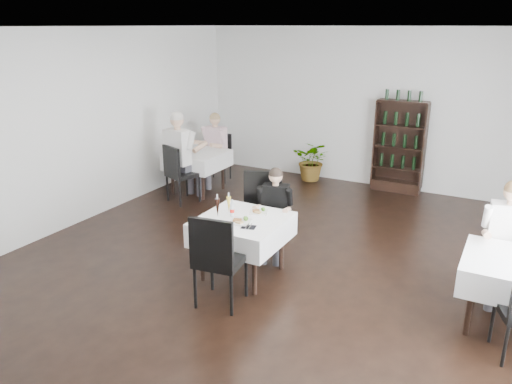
{
  "coord_description": "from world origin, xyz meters",
  "views": [
    {
      "loc": [
        2.54,
        -4.93,
        3.02
      ],
      "look_at": [
        -0.22,
        0.2,
        1.06
      ],
      "focal_mm": 35.0,
      "sensor_mm": 36.0,
      "label": 1
    }
  ],
  "objects_px": {
    "main_table": "(242,229)",
    "diner_main": "(274,207)",
    "wine_shelf": "(399,148)",
    "potted_tree": "(313,161)"
  },
  "relations": [
    {
      "from": "wine_shelf",
      "to": "main_table",
      "type": "height_order",
      "value": "wine_shelf"
    },
    {
      "from": "wine_shelf",
      "to": "diner_main",
      "type": "distance_m",
      "value": 3.75
    },
    {
      "from": "potted_tree",
      "to": "main_table",
      "type": "bearing_deg",
      "value": -79.67
    },
    {
      "from": "main_table",
      "to": "diner_main",
      "type": "bearing_deg",
      "value": 79.51
    },
    {
      "from": "wine_shelf",
      "to": "diner_main",
      "type": "bearing_deg",
      "value": -102.01
    },
    {
      "from": "wine_shelf",
      "to": "main_table",
      "type": "distance_m",
      "value": 4.41
    },
    {
      "from": "potted_tree",
      "to": "diner_main",
      "type": "relative_size",
      "value": 0.66
    },
    {
      "from": "diner_main",
      "to": "main_table",
      "type": "bearing_deg",
      "value": -100.49
    },
    {
      "from": "wine_shelf",
      "to": "potted_tree",
      "type": "distance_m",
      "value": 1.73
    },
    {
      "from": "potted_tree",
      "to": "diner_main",
      "type": "height_order",
      "value": "diner_main"
    }
  ]
}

